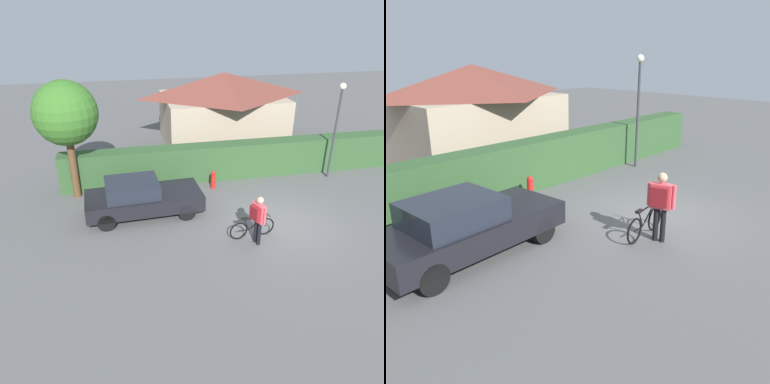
% 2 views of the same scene
% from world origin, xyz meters
% --- Properties ---
extents(ground_plane, '(60.00, 60.00, 0.00)m').
position_xyz_m(ground_plane, '(0.00, 0.00, 0.00)').
color(ground_plane, '#585858').
extents(hedge_row, '(16.37, 0.90, 1.62)m').
position_xyz_m(hedge_row, '(0.00, 4.42, 0.81)').
color(hedge_row, '#30542C').
rests_on(hedge_row, ground).
extents(house_distant, '(6.92, 4.86, 3.89)m').
position_xyz_m(house_distant, '(0.33, 9.38, 1.99)').
color(house_distant, tan).
rests_on(house_distant, ground).
extents(parked_car_near, '(4.40, 2.03, 1.44)m').
position_xyz_m(parked_car_near, '(-4.98, 1.69, 0.74)').
color(parked_car_near, black).
rests_on(parked_car_near, ground).
extents(bicycle, '(1.66, 0.50, 0.87)m').
position_xyz_m(bicycle, '(-1.40, -0.63, 0.36)').
color(bicycle, black).
rests_on(bicycle, ground).
extents(person_rider, '(0.45, 0.67, 1.74)m').
position_xyz_m(person_rider, '(-1.39, -1.03, 1.06)').
color(person_rider, black).
rests_on(person_rider, ground).
extents(street_lamp, '(0.28, 0.28, 4.29)m').
position_xyz_m(street_lamp, '(3.78, 3.43, 2.77)').
color(street_lamp, '#38383D').
rests_on(street_lamp, ground).
extents(fire_hydrant, '(0.20, 0.20, 0.81)m').
position_xyz_m(fire_hydrant, '(-1.74, 3.38, 0.41)').
color(fire_hydrant, red).
rests_on(fire_hydrant, ground).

